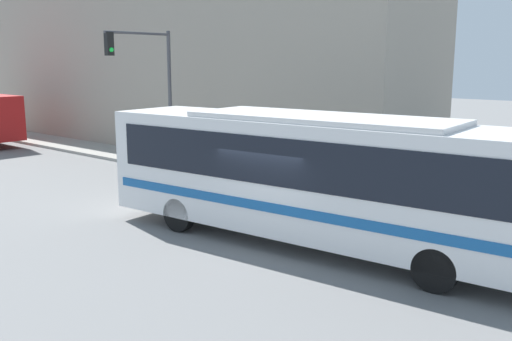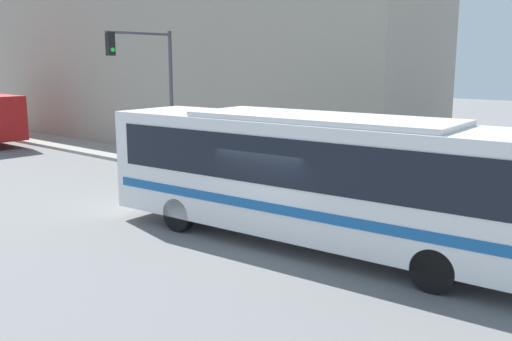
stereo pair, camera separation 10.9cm
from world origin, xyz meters
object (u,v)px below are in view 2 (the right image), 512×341
Objects in this scene: fire_hydrant at (297,178)px; traffic_light_pole at (151,75)px; pedestrian_near_corner at (130,136)px; city_bus at (320,173)px.

fire_hydrant is 7.92m from traffic_light_pole.
fire_hydrant is at bearing -95.66° from pedestrian_near_corner.
pedestrian_near_corner is (5.71, 15.59, -0.97)m from city_bus.
city_bus is at bearing -137.64° from fire_hydrant.
traffic_light_pole is at bearing -114.91° from pedestrian_near_corner.
city_bus is 6.36m from fire_hydrant.
traffic_light_pole is (-0.92, 7.01, 3.58)m from fire_hydrant.
fire_hydrant is 11.48m from pedestrian_near_corner.
city_bus is at bearing -110.12° from pedestrian_near_corner.
traffic_light_pole is (3.66, 11.18, 2.15)m from city_bus.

